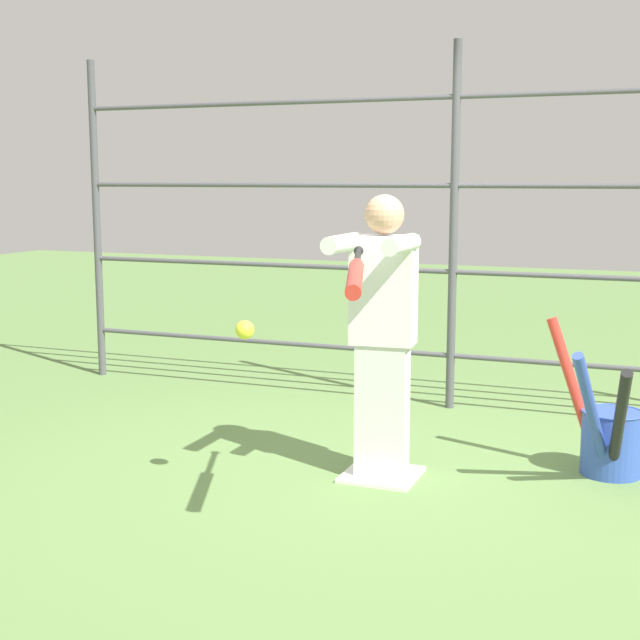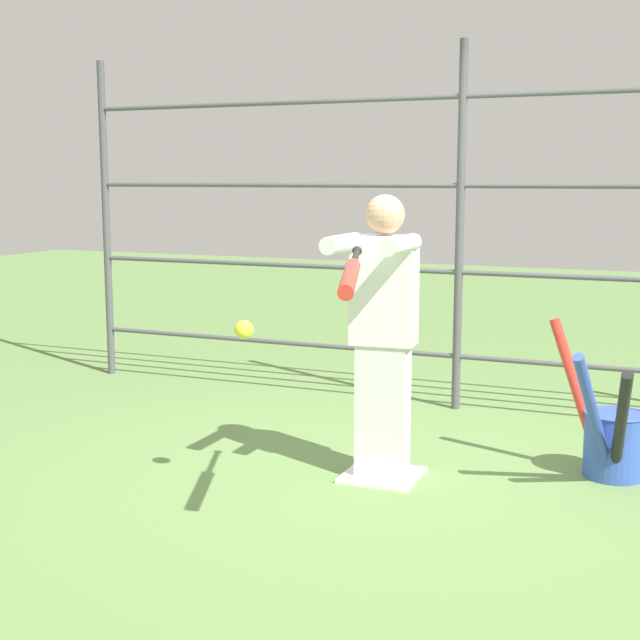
{
  "view_description": "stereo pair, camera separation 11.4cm",
  "coord_description": "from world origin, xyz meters",
  "px_view_note": "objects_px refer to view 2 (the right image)",
  "views": [
    {
      "loc": [
        -1.41,
        4.49,
        1.62
      ],
      "look_at": [
        0.28,
        0.21,
        0.89
      ],
      "focal_mm": 50.0,
      "sensor_mm": 36.0,
      "label": 1
    },
    {
      "loc": [
        -1.52,
        4.45,
        1.62
      ],
      "look_at": [
        0.28,
        0.21,
        0.89
      ],
      "focal_mm": 50.0,
      "sensor_mm": 36.0,
      "label": 2
    }
  ],
  "objects_px": {
    "baseball_bat_swinging": "(351,274)",
    "softball_in_flight": "(244,330)",
    "batter": "(383,328)",
    "bat_bucket": "(615,436)"
  },
  "relations": [
    {
      "from": "softball_in_flight",
      "to": "bat_bucket",
      "type": "xyz_separation_m",
      "value": [
        -1.72,
        -1.02,
        -0.63
      ]
    },
    {
      "from": "batter",
      "to": "bat_bucket",
      "type": "xyz_separation_m",
      "value": [
        -1.17,
        -0.5,
        -0.6
      ]
    },
    {
      "from": "bat_bucket",
      "to": "batter",
      "type": "bearing_deg",
      "value": 23.2
    },
    {
      "from": "batter",
      "to": "bat_bucket",
      "type": "distance_m",
      "value": 1.4
    },
    {
      "from": "baseball_bat_swinging",
      "to": "softball_in_flight",
      "type": "distance_m",
      "value": 0.89
    },
    {
      "from": "batter",
      "to": "softball_in_flight",
      "type": "relative_size",
      "value": 16.0
    },
    {
      "from": "bat_bucket",
      "to": "softball_in_flight",
      "type": "bearing_deg",
      "value": 30.65
    },
    {
      "from": "batter",
      "to": "bat_bucket",
      "type": "height_order",
      "value": "batter"
    },
    {
      "from": "softball_in_flight",
      "to": "baseball_bat_swinging",
      "type": "bearing_deg",
      "value": 151.47
    },
    {
      "from": "baseball_bat_swinging",
      "to": "softball_in_flight",
      "type": "xyz_separation_m",
      "value": [
        0.72,
        -0.39,
        -0.35
      ]
    }
  ]
}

